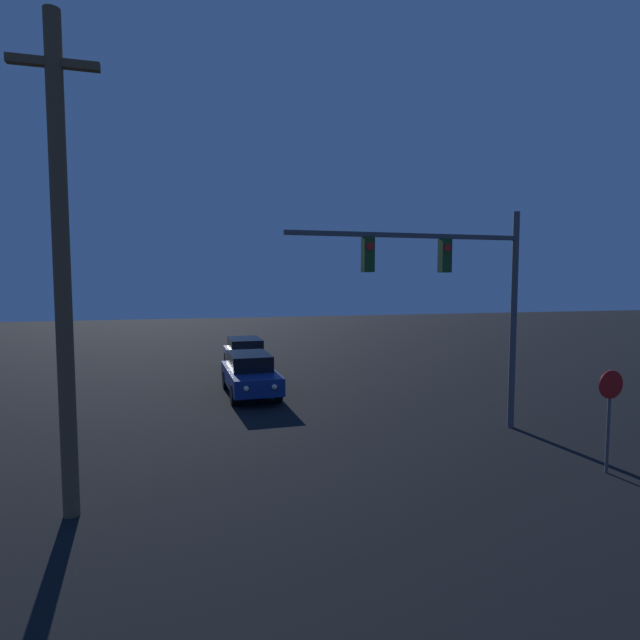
# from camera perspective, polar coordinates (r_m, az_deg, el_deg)

# --- Properties ---
(car_near) EXTENTS (1.82, 4.50, 1.51)m
(car_near) POSITION_cam_1_polar(r_m,az_deg,el_deg) (18.63, -8.02, -6.03)
(car_near) COLOR navy
(car_near) RESTS_ON ground_plane
(car_far) EXTENTS (1.76, 4.48, 1.51)m
(car_far) POSITION_cam_1_polar(r_m,az_deg,el_deg) (23.53, -8.53, -3.84)
(car_far) COLOR beige
(car_far) RESTS_ON ground_plane
(traffic_signal_mast) EXTENTS (6.67, 0.30, 6.10)m
(traffic_signal_mast) POSITION_cam_1_polar(r_m,az_deg,el_deg) (14.05, 15.44, 4.19)
(traffic_signal_mast) COLOR #4C4C51
(traffic_signal_mast) RESTS_ON ground_plane
(stop_sign) EXTENTS (0.62, 0.07, 2.27)m
(stop_sign) POSITION_cam_1_polar(r_m,az_deg,el_deg) (12.58, 30.19, -8.20)
(stop_sign) COLOR #4C4C51
(stop_sign) RESTS_ON ground_plane
(utility_pole) EXTENTS (1.43, 0.28, 8.67)m
(utility_pole) POSITION_cam_1_polar(r_m,az_deg,el_deg) (9.69, -27.42, 5.71)
(utility_pole) COLOR brown
(utility_pole) RESTS_ON ground_plane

